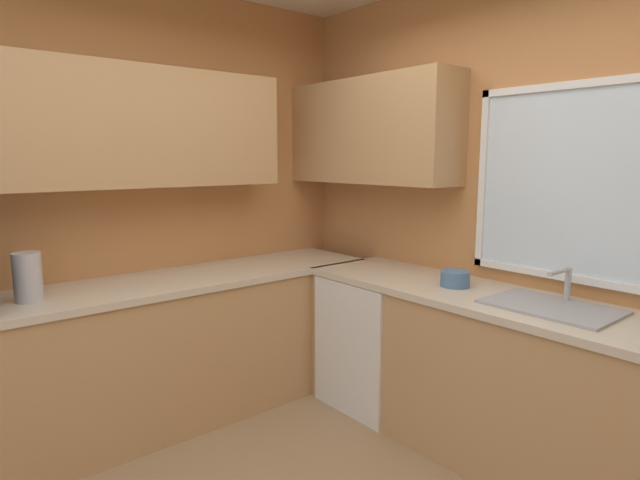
{
  "coord_description": "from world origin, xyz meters",
  "views": [
    {
      "loc": [
        1.39,
        -1.13,
        1.63
      ],
      "look_at": [
        -0.69,
        0.59,
        1.2
      ],
      "focal_mm": 29.22,
      "sensor_mm": 36.0,
      "label": 1
    }
  ],
  "objects": [
    {
      "name": "bowl",
      "position": [
        -0.34,
        1.3,
        0.94
      ],
      "size": [
        0.16,
        0.16,
        0.09
      ],
      "primitive_type": "cylinder",
      "color": "#4C7099",
      "rests_on": "counter_run_back"
    },
    {
      "name": "counter_run_left",
      "position": [
        -1.57,
        0.0,
        0.45
      ],
      "size": [
        0.65,
        2.95,
        0.9
      ],
      "color": "tan",
      "rests_on": "ground_plane"
    },
    {
      "name": "kettle",
      "position": [
        -1.55,
        -0.64,
        1.02
      ],
      "size": [
        0.14,
        0.14,
        0.25
      ],
      "primitive_type": "cylinder",
      "color": "#B7B7BC",
      "rests_on": "counter_run_left"
    },
    {
      "name": "counter_run_back",
      "position": [
        0.21,
        1.3,
        0.45
      ],
      "size": [
        2.97,
        0.65,
        0.9
      ],
      "color": "tan",
      "rests_on": "ground_plane"
    },
    {
      "name": "sink_assembly",
      "position": [
        0.22,
        1.31,
        0.91
      ],
      "size": [
        0.6,
        0.4,
        0.19
      ],
      "color": "#9EA0A5",
      "rests_on": "counter_run_back"
    },
    {
      "name": "dishwasher",
      "position": [
        -0.91,
        1.27,
        0.43
      ],
      "size": [
        0.6,
        0.6,
        0.85
      ],
      "primitive_type": "cube",
      "color": "white",
      "rests_on": "ground_plane"
    },
    {
      "name": "room_shell",
      "position": [
        -0.36,
        0.42,
        1.79
      ],
      "size": [
        3.88,
        3.34,
        2.76
      ],
      "color": "#C6844C",
      "rests_on": "ground_plane"
    }
  ]
}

